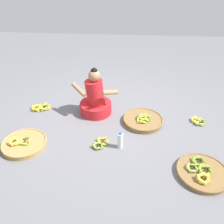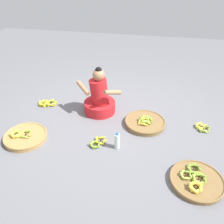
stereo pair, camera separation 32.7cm
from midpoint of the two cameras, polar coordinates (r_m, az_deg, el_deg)
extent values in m
plane|color=slate|center=(3.63, -2.34, -2.92)|extent=(10.00, 10.00, 0.00)
cylinder|color=red|center=(3.87, -6.42, 1.02)|extent=(0.52, 0.52, 0.18)
cylinder|color=red|center=(3.72, -6.70, 4.78)|extent=(0.37, 0.34, 0.43)
sphere|color=#9E704C|center=(3.59, -7.00, 8.76)|extent=(0.19, 0.19, 0.19)
sphere|color=black|center=(3.56, -7.08, 9.87)|extent=(0.10, 0.10, 0.10)
cylinder|color=#9E704C|center=(3.66, -10.69, 5.33)|extent=(0.27, 0.26, 0.16)
cylinder|color=#9E704C|center=(3.53, -3.25, 4.75)|extent=(0.27, 0.27, 0.16)
cylinder|color=brown|center=(3.65, 5.07, -2.20)|extent=(0.61, 0.61, 0.06)
torus|color=brown|center=(3.63, 5.09, -1.79)|extent=(0.62, 0.62, 0.02)
ellipsoid|color=olive|center=(3.62, 6.47, -1.29)|extent=(0.06, 0.16, 0.10)
ellipsoid|color=olive|center=(3.66, 5.95, -0.98)|extent=(0.16, 0.12, 0.07)
ellipsoid|color=olive|center=(3.66, 4.97, -0.88)|extent=(0.16, 0.10, 0.07)
ellipsoid|color=olive|center=(3.63, 4.35, -1.15)|extent=(0.09, 0.16, 0.09)
ellipsoid|color=olive|center=(3.58, 4.45, -1.70)|extent=(0.12, 0.15, 0.09)
ellipsoid|color=olive|center=(3.56, 5.39, -2.13)|extent=(0.16, 0.04, 0.07)
ellipsoid|color=olive|center=(3.57, 6.20, -1.86)|extent=(0.14, 0.14, 0.09)
sphere|color=#382D19|center=(3.61, 5.38, -1.46)|extent=(0.04, 0.04, 0.04)
ellipsoid|color=#9EB747|center=(3.62, 5.91, -1.48)|extent=(0.05, 0.14, 0.06)
ellipsoid|color=#9EB747|center=(3.67, 5.47, -0.91)|extent=(0.13, 0.10, 0.07)
ellipsoid|color=#9EB747|center=(3.67, 4.60, -0.87)|extent=(0.14, 0.08, 0.06)
ellipsoid|color=#9EB747|center=(3.64, 4.02, -1.27)|extent=(0.06, 0.14, 0.05)
ellipsoid|color=#9EB747|center=(3.58, 4.48, -1.82)|extent=(0.14, 0.09, 0.07)
ellipsoid|color=#9EB747|center=(3.58, 5.52, -1.79)|extent=(0.13, 0.10, 0.08)
sphere|color=#382D19|center=(3.63, 4.96, -1.37)|extent=(0.03, 0.03, 0.03)
ellipsoid|color=yellow|center=(3.58, 5.86, -1.88)|extent=(0.06, 0.15, 0.07)
ellipsoid|color=yellow|center=(3.62, 5.02, -1.32)|extent=(0.15, 0.05, 0.08)
ellipsoid|color=yellow|center=(3.58, 3.85, -1.79)|extent=(0.06, 0.15, 0.07)
ellipsoid|color=yellow|center=(3.52, 4.98, -2.53)|extent=(0.15, 0.05, 0.07)
sphere|color=#382D19|center=(3.57, 4.86, -1.97)|extent=(0.03, 0.03, 0.03)
cylinder|color=#A87F47|center=(3.49, -23.29, -7.32)|extent=(0.59, 0.59, 0.06)
torus|color=#A87F47|center=(3.47, -23.41, -6.92)|extent=(0.60, 0.60, 0.02)
ellipsoid|color=#8CAD38|center=(3.43, -22.23, -6.63)|extent=(0.05, 0.14, 0.06)
ellipsoid|color=#8CAD38|center=(3.49, -22.89, -5.95)|extent=(0.13, 0.04, 0.08)
ellipsoid|color=#8CAD38|center=(3.48, -24.01, -6.40)|extent=(0.05, 0.14, 0.07)
ellipsoid|color=#8CAD38|center=(3.41, -23.45, -7.30)|extent=(0.14, 0.05, 0.06)
sphere|color=#382D19|center=(3.45, -23.19, -6.64)|extent=(0.03, 0.03, 0.03)
ellipsoid|color=yellow|center=(3.46, -24.85, -6.86)|extent=(0.06, 0.12, 0.08)
ellipsoid|color=yellow|center=(3.50, -24.75, -6.38)|extent=(0.12, 0.10, 0.06)
ellipsoid|color=yellow|center=(3.53, -25.74, -6.22)|extent=(0.11, 0.11, 0.08)
ellipsoid|color=yellow|center=(3.52, -26.16, -6.64)|extent=(0.05, 0.12, 0.06)
ellipsoid|color=yellow|center=(3.47, -26.21, -7.01)|extent=(0.12, 0.10, 0.08)
ellipsoid|color=yellow|center=(3.45, -25.35, -7.17)|extent=(0.12, 0.10, 0.07)
sphere|color=#382D19|center=(3.49, -25.48, -6.69)|extent=(0.04, 0.04, 0.04)
cylinder|color=brown|center=(3.00, 18.36, -14.13)|extent=(0.61, 0.61, 0.05)
torus|color=brown|center=(2.98, 18.45, -13.80)|extent=(0.62, 0.62, 0.02)
ellipsoid|color=#8CAD38|center=(2.98, 20.00, -13.36)|extent=(0.04, 0.13, 0.08)
ellipsoid|color=#8CAD38|center=(3.01, 19.32, -12.74)|extent=(0.12, 0.09, 0.08)
ellipsoid|color=#8CAD38|center=(3.01, 18.55, -12.71)|extent=(0.13, 0.04, 0.06)
ellipsoid|color=#8CAD38|center=(2.96, 17.76, -13.28)|extent=(0.06, 0.13, 0.07)
ellipsoid|color=#8CAD38|center=(2.94, 17.95, -13.79)|extent=(0.08, 0.13, 0.07)
ellipsoid|color=#8CAD38|center=(2.93, 18.82, -14.31)|extent=(0.14, 0.06, 0.06)
ellipsoid|color=#8CAD38|center=(2.95, 19.67, -14.21)|extent=(0.13, 0.09, 0.05)
sphere|color=#382D19|center=(2.97, 18.89, -13.50)|extent=(0.03, 0.03, 0.03)
ellipsoid|color=olive|center=(3.07, 18.61, -11.38)|extent=(0.05, 0.13, 0.08)
ellipsoid|color=olive|center=(3.09, 17.74, -10.84)|extent=(0.13, 0.07, 0.07)
ellipsoid|color=olive|center=(3.08, 16.91, -10.90)|extent=(0.13, 0.08, 0.06)
ellipsoid|color=olive|center=(3.04, 16.44, -11.54)|extent=(0.04, 0.14, 0.06)
ellipsoid|color=olive|center=(3.01, 16.95, -12.15)|extent=(0.12, 0.11, 0.07)
ellipsoid|color=olive|center=(3.02, 18.16, -12.31)|extent=(0.13, 0.08, 0.06)
sphere|color=#382D19|center=(3.05, 17.55, -11.59)|extent=(0.03, 0.03, 0.03)
ellipsoid|color=#9EB747|center=(2.96, 16.98, -13.11)|extent=(0.04, 0.12, 0.06)
ellipsoid|color=#9EB747|center=(2.99, 16.16, -12.48)|extent=(0.12, 0.06, 0.07)
ellipsoid|color=#9EB747|center=(2.96, 15.12, -12.84)|extent=(0.08, 0.11, 0.06)
ellipsoid|color=#9EB747|center=(2.93, 15.23, -13.54)|extent=(0.08, 0.12, 0.05)
ellipsoid|color=#9EB747|center=(2.92, 16.50, -13.85)|extent=(0.12, 0.07, 0.06)
sphere|color=#382D19|center=(2.95, 16.03, -13.17)|extent=(0.03, 0.03, 0.03)
ellipsoid|color=yellow|center=(2.87, 19.45, -15.48)|extent=(0.06, 0.13, 0.08)
ellipsoid|color=yellow|center=(2.90, 18.83, -14.71)|extent=(0.12, 0.10, 0.08)
ellipsoid|color=yellow|center=(2.89, 17.80, -14.66)|extent=(0.13, 0.08, 0.08)
ellipsoid|color=yellow|center=(2.84, 17.43, -15.55)|extent=(0.07, 0.13, 0.08)
ellipsoid|color=yellow|center=(2.83, 18.04, -16.06)|extent=(0.12, 0.09, 0.08)
ellipsoid|color=yellow|center=(2.85, 19.15, -16.04)|extent=(0.12, 0.10, 0.07)
sphere|color=#382D19|center=(2.87, 18.38, -15.40)|extent=(0.03, 0.03, 0.03)
ellipsoid|color=#9EB747|center=(3.83, 19.36, -2.37)|extent=(0.03, 0.15, 0.09)
ellipsoid|color=#9EB747|center=(3.86, 18.95, -1.94)|extent=(0.12, 0.13, 0.09)
ellipsoid|color=#9EB747|center=(3.86, 18.10, -1.77)|extent=(0.15, 0.04, 0.08)
ellipsoid|color=#9EB747|center=(3.83, 17.40, -2.13)|extent=(0.10, 0.15, 0.05)
ellipsoid|color=#9EB747|center=(3.78, 17.50, -2.66)|extent=(0.09, 0.15, 0.05)
ellipsoid|color=#9EB747|center=(3.76, 18.39, -3.01)|extent=(0.16, 0.05, 0.07)
ellipsoid|color=#9EB747|center=(3.77, 19.01, -2.90)|extent=(0.15, 0.10, 0.08)
sphere|color=#382D19|center=(3.81, 18.35, -2.43)|extent=(0.03, 0.03, 0.03)
ellipsoid|color=yellow|center=(3.85, 18.33, -1.94)|extent=(0.04, 0.12, 0.07)
ellipsoid|color=yellow|center=(3.88, 17.97, -1.63)|extent=(0.11, 0.10, 0.07)
ellipsoid|color=yellow|center=(3.87, 17.14, -1.49)|extent=(0.12, 0.08, 0.08)
ellipsoid|color=yellow|center=(3.83, 16.84, -1.93)|extent=(0.03, 0.12, 0.07)
ellipsoid|color=yellow|center=(3.80, 17.43, -2.37)|extent=(0.12, 0.08, 0.07)
ellipsoid|color=yellow|center=(3.81, 18.00, -2.41)|extent=(0.12, 0.08, 0.06)
sphere|color=#382D19|center=(3.84, 17.59, -1.96)|extent=(0.03, 0.03, 0.03)
ellipsoid|color=#8CAD38|center=(4.16, -18.02, 0.92)|extent=(0.04, 0.14, 0.06)
ellipsoid|color=#8CAD38|center=(4.22, -18.22, 1.45)|extent=(0.14, 0.09, 0.08)
ellipsoid|color=#8CAD38|center=(4.24, -18.78, 1.44)|extent=(0.15, 0.08, 0.07)
ellipsoid|color=#8CAD38|center=(4.21, -19.57, 1.11)|extent=(0.05, 0.15, 0.08)
ellipsoid|color=#8CAD38|center=(4.16, -19.50, 0.64)|extent=(0.14, 0.10, 0.08)
ellipsoid|color=#8CAD38|center=(4.13, -18.52, 0.68)|extent=(0.13, 0.12, 0.09)
sphere|color=#382D19|center=(4.19, -18.81, 0.98)|extent=(0.03, 0.03, 0.03)
ellipsoid|color=gold|center=(4.17, -19.16, 0.91)|extent=(0.04, 0.16, 0.09)
ellipsoid|color=gold|center=(4.22, -19.15, 1.18)|extent=(0.13, 0.14, 0.07)
ellipsoid|color=gold|center=(4.26, -20.10, 1.35)|extent=(0.16, 0.10, 0.07)
ellipsoid|color=gold|center=(4.25, -20.70, 1.07)|extent=(0.09, 0.16, 0.06)
ellipsoid|color=gold|center=(4.20, -20.98, 0.76)|extent=(0.09, 0.16, 0.09)
ellipsoid|color=gold|center=(4.15, -20.44, 0.37)|extent=(0.16, 0.04, 0.08)
ellipsoid|color=gold|center=(4.14, -19.75, 0.54)|extent=(0.14, 0.12, 0.10)
sphere|color=#382D19|center=(4.20, -20.02, 0.85)|extent=(0.03, 0.03, 0.03)
ellipsoid|color=gold|center=(4.17, -17.42, 1.11)|extent=(0.05, 0.16, 0.07)
ellipsoid|color=gold|center=(4.22, -17.71, 1.49)|extent=(0.16, 0.09, 0.06)
ellipsoid|color=gold|center=(4.24, -18.67, 1.53)|extent=(0.14, 0.12, 0.09)
ellipsoid|color=gold|center=(4.17, -19.20, 0.74)|extent=(0.12, 0.14, 0.06)
ellipsoid|color=gold|center=(4.12, -18.15, 0.60)|extent=(0.15, 0.11, 0.07)
sphere|color=#382D19|center=(4.18, -18.33, 1.05)|extent=(0.03, 0.03, 0.03)
ellipsoid|color=gold|center=(3.26, -4.12, -7.32)|extent=(0.05, 0.13, 0.08)
ellipsoid|color=gold|center=(3.32, -5.07, -6.59)|extent=(0.14, 0.05, 0.06)
ellipsoid|color=gold|center=(3.28, -6.14, -7.20)|extent=(0.05, 0.13, 0.08)
ellipsoid|color=gold|center=(3.24, -5.24, -7.94)|extent=(0.13, 0.03, 0.06)
sphere|color=#382D19|center=(3.28, -5.11, -7.24)|extent=(0.03, 0.03, 0.03)
ellipsoid|color=olive|center=(3.21, -5.51, -8.28)|extent=(0.04, 0.12, 0.08)
ellipsoid|color=olive|center=(3.24, -5.80, -7.83)|extent=(0.12, 0.09, 0.07)
ellipsoid|color=olive|center=(3.25, -6.82, -7.82)|extent=(0.12, 0.09, 0.05)
ellipsoid|color=olive|center=(3.23, -7.33, -8.15)|extent=(0.06, 0.13, 0.06)
ellipsoid|color=olive|center=(3.19, -7.23, -8.70)|extent=(0.11, 0.10, 0.08)
ellipsoid|color=olive|center=(3.18, -6.09, -8.90)|extent=(0.12, 0.09, 0.07)
sphere|color=#382D19|center=(3.21, -6.46, -8.34)|extent=(0.03, 0.03, 0.03)
cylinder|color=silver|center=(3.14, -0.96, -7.18)|extent=(0.07, 0.07, 0.23)
cylinder|color=#2D59B7|center=(3.05, -0.99, -5.38)|extent=(0.04, 0.04, 0.02)
camera|label=1|loc=(0.16, -92.86, -1.92)|focal=37.23mm
camera|label=2|loc=(0.16, 87.14, 1.92)|focal=37.23mm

